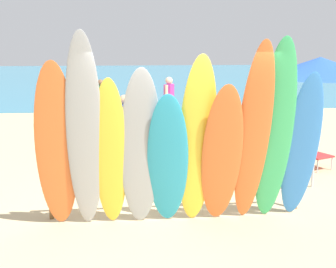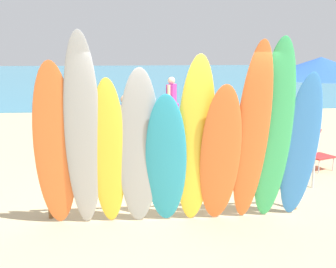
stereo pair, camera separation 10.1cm
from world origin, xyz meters
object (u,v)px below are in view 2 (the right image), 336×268
at_px(beachgoer_near_rack, 171,100).
at_px(surfboard_grey_3, 139,150).
at_px(surfboard_rack, 176,177).
at_px(surfboard_blue_9, 301,148).
at_px(surfboard_orange_7, 252,136).
at_px(surfboard_orange_0, 55,148).
at_px(beachgoer_by_water, 261,107).
at_px(surfboard_orange_6, 220,156).
at_px(beach_umbrella, 321,68).
at_px(beach_chair_red, 314,148).
at_px(surfboard_grey_1, 83,136).
at_px(surfboard_yellow_5, 195,143).
at_px(beachgoer_photographing, 104,99).
at_px(beachgoer_midbeach, 126,124).
at_px(surfboard_teal_4, 166,161).
at_px(surfboard_yellow_2, 109,155).
at_px(surfboard_green_8, 274,133).

bearing_deg(beachgoer_near_rack, surfboard_grey_3, -165.73).
height_order(surfboard_rack, surfboard_blue_9, surfboard_blue_9).
bearing_deg(surfboard_blue_9, surfboard_orange_7, -168.18).
relative_size(surfboard_orange_0, beachgoer_by_water, 1.55).
relative_size(surfboard_orange_6, beach_umbrella, 0.92).
height_order(beach_chair_red, beach_umbrella, beach_umbrella).
bearing_deg(surfboard_grey_1, surfboard_yellow_5, -0.19).
bearing_deg(surfboard_grey_3, beachgoer_photographing, 94.68).
relative_size(surfboard_rack, beachgoer_midbeach, 2.60).
relative_size(surfboard_rack, beach_chair_red, 4.78).
xyz_separation_m(surfboard_grey_3, beachgoer_by_water, (3.49, 5.59, -0.23)).
xyz_separation_m(surfboard_rack, surfboard_orange_7, (0.99, -0.60, 0.75)).
distance_m(surfboard_orange_0, surfboard_orange_7, 2.71).
bearing_deg(surfboard_grey_1, surfboard_orange_7, -3.02).
relative_size(surfboard_teal_4, surfboard_orange_7, 0.74).
bearing_deg(surfboard_orange_0, beachgoer_photographing, 83.15).
relative_size(surfboard_yellow_2, surfboard_orange_7, 0.81).
distance_m(surfboard_teal_4, beach_umbrella, 3.46).
bearing_deg(surfboard_orange_7, surfboard_teal_4, 176.66).
relative_size(surfboard_yellow_2, beachgoer_midbeach, 1.48).
relative_size(surfboard_teal_4, surfboard_yellow_5, 0.81).
xyz_separation_m(surfboard_yellow_2, surfboard_orange_7, (1.99, -0.10, 0.24)).
relative_size(beachgoer_photographing, beachgoer_midbeach, 0.99).
distance_m(surfboard_orange_7, beach_umbrella, 2.46).
height_order(surfboard_orange_0, surfboard_green_8, surfboard_green_8).
height_order(surfboard_orange_0, surfboard_orange_7, surfboard_orange_7).
relative_size(beachgoer_midbeach, beach_umbrella, 0.64).
bearing_deg(surfboard_orange_6, beachgoer_by_water, 68.93).
relative_size(surfboard_grey_1, surfboard_orange_6, 1.32).
xyz_separation_m(surfboard_yellow_5, surfboard_orange_6, (0.35, -0.03, -0.19)).
relative_size(surfboard_green_8, beachgoer_by_water, 1.71).
relative_size(surfboard_orange_0, beach_chair_red, 3.04).
height_order(surfboard_grey_1, beachgoer_photographing, surfboard_grey_1).
bearing_deg(surfboard_yellow_5, beachgoer_photographing, 99.29).
bearing_deg(surfboard_rack, beach_chair_red, 35.55).
xyz_separation_m(surfboard_orange_0, beachgoer_photographing, (0.25, 8.50, -0.35)).
distance_m(surfboard_orange_7, surfboard_green_8, 0.34).
xyz_separation_m(beachgoer_by_water, beachgoer_near_rack, (-2.27, 1.78, 0.01)).
bearing_deg(beachgoer_photographing, beach_umbrella, 62.30).
distance_m(surfboard_rack, surfboard_yellow_2, 1.22).
bearing_deg(surfboard_orange_6, surfboard_grey_1, -177.06).
xyz_separation_m(surfboard_rack, surfboard_orange_0, (-1.72, -0.52, 0.62)).
height_order(surfboard_teal_4, beachgoer_by_water, surfboard_teal_4).
bearing_deg(surfboard_green_8, surfboard_teal_4, -176.99).
distance_m(surfboard_orange_0, surfboard_teal_4, 1.53).
relative_size(surfboard_yellow_5, beachgoer_photographing, 1.70).
relative_size(surfboard_blue_9, beach_umbrella, 0.97).
relative_size(surfboard_teal_4, beachgoer_midbeach, 1.35).
distance_m(surfboard_blue_9, beachgoer_photographing, 9.04).
xyz_separation_m(surfboard_orange_0, surfboard_grey_1, (0.39, -0.07, 0.18)).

